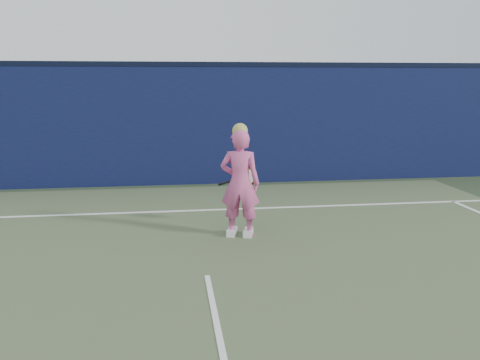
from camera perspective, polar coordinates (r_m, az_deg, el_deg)
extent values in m
plane|color=#2F3F26|center=(5.05, -2.84, -14.97)|extent=(80.00, 80.00, 0.00)
cube|color=#0C1235|center=(11.07, -5.94, 6.05)|extent=(24.00, 0.40, 2.50)
cube|color=black|center=(11.03, -6.08, 12.79)|extent=(24.00, 0.42, 0.10)
imported|color=#DC5598|center=(7.24, 0.00, -0.37)|extent=(0.65, 0.51, 1.55)
sphere|color=tan|center=(7.12, 0.00, 5.53)|extent=(0.22, 0.22, 0.22)
cube|color=white|center=(7.40, 0.93, -5.93)|extent=(0.19, 0.30, 0.10)
cube|color=white|center=(7.43, -0.92, -5.85)|extent=(0.19, 0.30, 0.10)
torus|color=black|center=(7.69, 0.74, 0.34)|extent=(0.32, 0.12, 0.32)
torus|color=#C5D414|center=(7.69, 0.74, 0.34)|extent=(0.26, 0.09, 0.26)
cylinder|color=beige|center=(7.69, 0.74, 0.34)|extent=(0.26, 0.08, 0.26)
cylinder|color=black|center=(7.70, -1.03, -0.12)|extent=(0.29, 0.04, 0.10)
cylinder|color=black|center=(7.72, -2.02, -0.42)|extent=(0.13, 0.04, 0.07)
cube|color=white|center=(8.81, -5.18, -3.43)|extent=(11.00, 0.08, 0.01)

